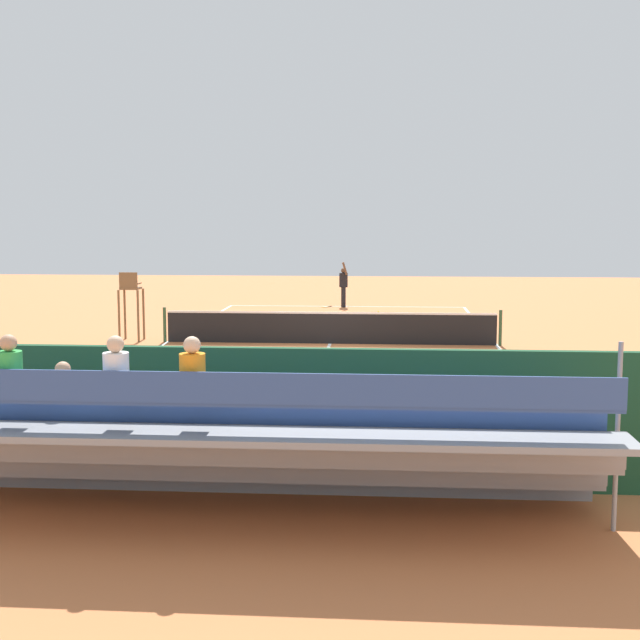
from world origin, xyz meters
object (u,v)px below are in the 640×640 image
(courtside_bench, at_px, (445,438))
(equipment_bag, at_px, (350,463))
(tennis_net, at_px, (330,327))
(umpire_chair, at_px, (130,299))
(tennis_player, at_px, (343,283))
(bleacher_stand, at_px, (239,446))
(tennis_racket, at_px, (326,307))
(tennis_ball_near, at_px, (378,312))

(courtside_bench, distance_m, equipment_bag, 1.47)
(tennis_net, bearing_deg, equipment_bag, 94.98)
(umpire_chair, xyz_separation_m, tennis_player, (-6.07, -10.62, -0.30))
(bleacher_stand, bearing_deg, equipment_bag, -123.77)
(bleacher_stand, distance_m, courtside_bench, 3.48)
(tennis_net, height_order, tennis_player, tennis_player)
(umpire_chair, height_order, equipment_bag, umpire_chair)
(umpire_chair, xyz_separation_m, courtside_bench, (-8.78, 13.43, -0.76))
(bleacher_stand, distance_m, tennis_racket, 25.99)
(tennis_net, relative_size, tennis_ball_near, 156.06)
(courtside_bench, height_order, tennis_player, tennis_player)
(umpire_chair, distance_m, tennis_racket, 11.77)
(tennis_net, height_order, courtside_bench, tennis_net)
(tennis_racket, bearing_deg, tennis_player, -165.49)
(courtside_bench, distance_m, tennis_racket, 24.11)
(tennis_net, bearing_deg, tennis_ball_near, -98.98)
(umpire_chair, height_order, tennis_ball_near, umpire_chair)
(bleacher_stand, height_order, umpire_chair, bleacher_stand)
(bleacher_stand, bearing_deg, courtside_bench, -142.40)
(umpire_chair, relative_size, tennis_racket, 3.95)
(courtside_bench, bearing_deg, umpire_chair, -56.82)
(bleacher_stand, distance_m, tennis_player, 26.16)
(umpire_chair, bearing_deg, bleacher_stand, 111.24)
(tennis_racket, bearing_deg, equipment_bag, 94.87)
(courtside_bench, height_order, tennis_ball_near, courtside_bench)
(bleacher_stand, xyz_separation_m, courtside_bench, (-2.74, -2.11, -0.38))
(equipment_bag, xyz_separation_m, tennis_racket, (2.04, -23.98, -0.16))
(equipment_bag, bearing_deg, tennis_player, -86.94)
(bleacher_stand, height_order, tennis_racket, bleacher_stand)
(courtside_bench, xyz_separation_m, tennis_player, (2.71, -24.05, 0.46))
(equipment_bag, relative_size, tennis_ball_near, 13.64)
(tennis_racket, xyz_separation_m, tennis_ball_near, (-2.25, 1.87, 0.02))
(tennis_player, height_order, tennis_ball_near, tennis_player)
(courtside_bench, distance_m, tennis_ball_near, 22.02)
(bleacher_stand, height_order, tennis_player, bleacher_stand)
(courtside_bench, relative_size, equipment_bag, 2.00)
(tennis_net, height_order, tennis_ball_near, tennis_net)
(tennis_net, xyz_separation_m, bleacher_stand, (0.16, 15.38, 0.43))
(tennis_player, bearing_deg, bleacher_stand, 89.93)
(equipment_bag, distance_m, tennis_ball_near, 22.11)
(tennis_player, distance_m, tennis_ball_near, 2.74)
(tennis_ball_near, bearing_deg, tennis_net, 81.02)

